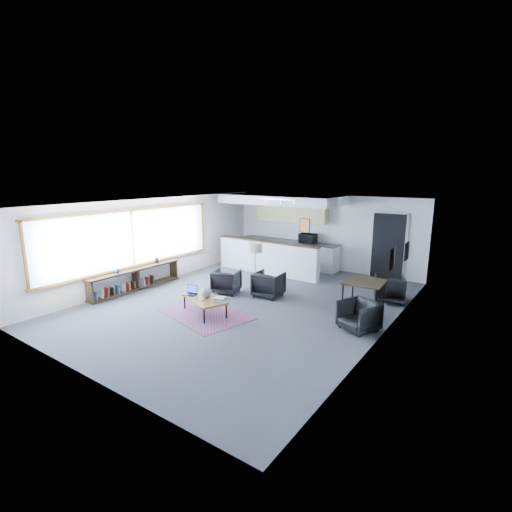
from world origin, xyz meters
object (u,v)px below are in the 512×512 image
Objects in this scene: ceramic_pot at (206,293)px; microwave at (308,237)px; dining_table at (364,284)px; book_stack at (221,299)px; armchair_left at (226,280)px; dining_chair_near at (359,317)px; dining_chair_far at (389,289)px; armchair_right at (269,283)px; floor_lamp at (255,249)px; laptop at (191,292)px; coffee_table at (205,299)px.

microwave is (-0.07, 5.38, 0.59)m from ceramic_pot.
book_stack is at bearing -138.47° from dining_table.
book_stack is at bearing 106.29° from armchair_left.
ceramic_pot is 0.43× the size of dining_chair_near.
armchair_right is at bearing 7.41° from dining_chair_far.
dining_chair_near is at bearing -15.57° from floor_lamp.
floor_lamp reaches higher than dining_chair_near.
book_stack is at bearing -77.46° from floor_lamp.
dining_chair_far reaches higher than laptop.
coffee_table is 1.91× the size of armchair_left.
ceramic_pot is 2.23m from floor_lamp.
dining_chair_far is at bearing 73.72° from dining_table.
book_stack is at bearing -8.71° from laptop.
dining_chair_far is at bearing 46.04° from ceramic_pot.
dining_chair_near is at bearing -75.19° from dining_table.
laptop is at bearing 56.65° from armchair_right.
armchair_right is 2.56m from dining_table.
coffee_table is 0.48m from laptop.
ceramic_pot is 0.36× the size of armchair_left.
ceramic_pot reaches higher than dining_chair_far.
armchair_right is (0.55, 1.98, 0.01)m from coffee_table.
armchair_left is at bearing -135.79° from floor_lamp.
laptop is 4.25m from dining_table.
book_stack is 0.53× the size of dining_chair_near.
coffee_table is 2.06m from armchair_right.
laptop is 5.43m from microwave.
floor_lamp is (0.59, 0.58, 0.87)m from armchair_left.
laptop is 0.51m from ceramic_pot.
dining_table is (2.62, 2.32, 0.24)m from book_stack.
book_stack is at bearing -135.15° from dining_chair_near.
armchair_right is 3.55m from microwave.
dining_chair_far is at bearing -157.77° from armchair_right.
armchair_right is 0.54× the size of floor_lamp.
laptop is 4.02m from dining_chair_near.
book_stack is at bearing -84.72° from microwave.
dining_table is at bearing 53.07° from dining_chair_far.
dining_table reaches higher than dining_chair_far.
microwave is at bearing -86.13° from armchair_right.
ceramic_pot is 0.35× the size of armchair_right.
armchair_left reaches higher than book_stack.
armchair_left is 0.77× the size of dining_table.
floor_lamp reaches higher than armchair_left.
coffee_table is at bearing -136.43° from dining_chair_near.
coffee_table is 0.98× the size of floor_lamp.
floor_lamp reaches higher than dining_table.
dining_chair_near is 2.29m from dining_chair_far.
armchair_right is (1.16, 0.41, 0.02)m from armchair_left.
armchair_right reaches higher than armchair_left.
armchair_left is at bearing 112.87° from ceramic_pot.
ceramic_pot reaches higher than coffee_table.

